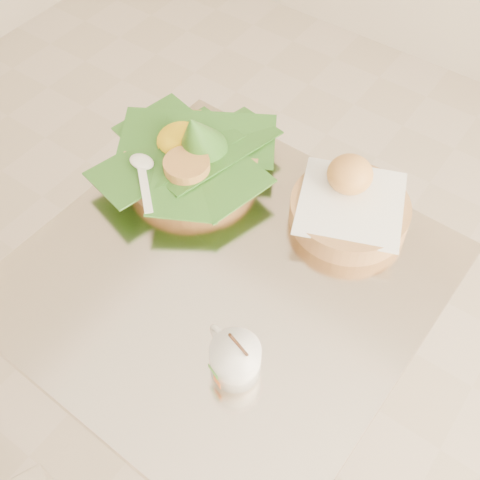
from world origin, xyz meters
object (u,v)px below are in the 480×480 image
Objects in this scene: bread_basket at (349,205)px; coffee_mug at (235,359)px; cafe_table at (227,333)px; rice_basket at (191,154)px.

coffee_mug reaches higher than bread_basket.
cafe_table is 5.32× the size of coffee_mug.
cafe_table is at bearing 131.90° from coffee_mug.
cafe_table is at bearing -38.80° from rice_basket.
rice_basket is (-0.21, 0.17, 0.27)m from cafe_table.
rice_basket is 0.46m from coffee_mug.
rice_basket is 1.37× the size of bread_basket.
cafe_table is 0.38m from bread_basket.
rice_basket is at bearing 141.20° from cafe_table.
coffee_mug reaches higher than cafe_table.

